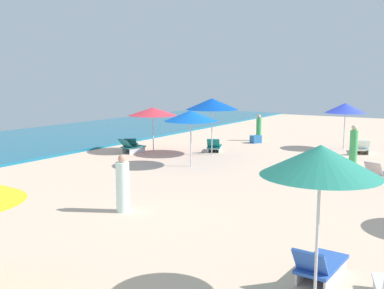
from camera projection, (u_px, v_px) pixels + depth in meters
umbrella_1 at (212, 104)px, 21.10m from camera, size 2.48×2.48×2.70m
lounge_chair_1_0 at (214, 146)px, 22.36m from camera, size 1.50×1.11×0.72m
umbrella_3 at (320, 161)px, 6.98m from camera, size 1.89×1.89×2.63m
lounge_chair_3_0 at (320, 266)px, 8.16m from camera, size 1.48×0.69×0.76m
lounge_chair_4_0 at (381, 174)px, 15.91m from camera, size 1.50×1.13×0.75m
umbrella_5 at (153, 111)px, 21.96m from camera, size 2.40×2.40×2.21m
lounge_chair_5_0 at (132, 147)px, 21.94m from camera, size 1.36×0.85×0.73m
lounge_chair_5_1 at (131, 146)px, 22.50m from camera, size 1.57×1.36×0.73m
umbrella_6 at (191, 116)px, 18.36m from camera, size 2.21×2.21×2.34m
umbrella_7 at (345, 108)px, 22.82m from camera, size 2.04×2.04×2.38m
lounge_chair_7_0 at (361, 148)px, 21.85m from camera, size 1.63×1.06×0.74m
beachgoer_0 at (123, 185)px, 12.29m from camera, size 0.52×0.52×1.60m
beachgoer_2 at (354, 146)px, 18.85m from camera, size 0.46×0.46×1.70m
beachgoer_3 at (259, 128)px, 26.14m from camera, size 0.39×0.39×1.53m
cooler_box_2 at (256, 139)px, 25.30m from camera, size 0.69×0.62×0.43m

